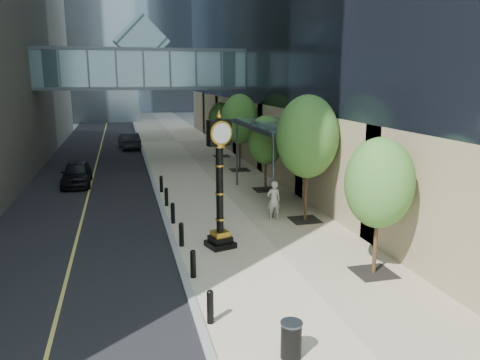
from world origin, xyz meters
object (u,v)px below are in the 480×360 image
street_clock (220,191)px  car_far (129,141)px  trash_bin (291,341)px  car_near (77,173)px  pedestrian (274,200)px

street_clock → car_far: street_clock is taller
trash_bin → car_near: size_ratio=0.20×
pedestrian → car_far: pedestrian is taller
street_clock → trash_bin: 8.28m
trash_bin → car_near: car_near is taller
street_clock → trash_bin: bearing=-105.9°
pedestrian → car_far: size_ratio=0.41×
car_far → street_clock: bearing=89.3°
street_clock → car_far: size_ratio=1.15×
trash_bin → pedestrian: (3.21, 11.13, 0.51)m
pedestrian → trash_bin: bearing=71.5°
trash_bin → pedestrian: pedestrian is taller
pedestrian → car_far: bearing=-78.6°
trash_bin → pedestrian: 11.60m
car_far → trash_bin: bearing=88.2°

